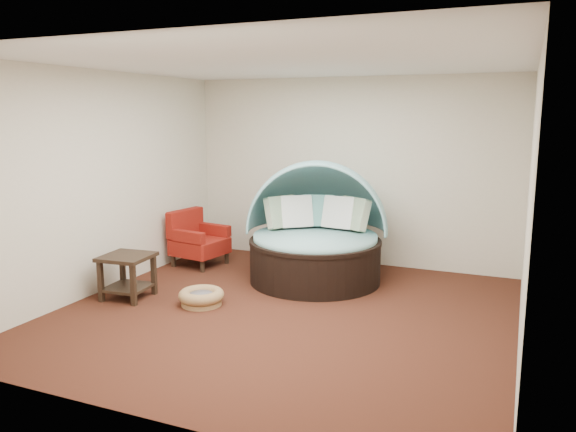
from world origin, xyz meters
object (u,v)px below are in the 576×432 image
at_px(canopy_daybed, 316,225).
at_px(red_armchair, 197,240).
at_px(pet_basket, 201,297).
at_px(side_table, 127,270).

distance_m(canopy_daybed, red_armchair, 1.95).
relative_size(pet_basket, red_armchair, 0.83).
distance_m(canopy_daybed, side_table, 2.54).
xyz_separation_m(red_armchair, side_table, (0.05, -1.69, -0.03)).
xyz_separation_m(canopy_daybed, side_table, (-1.86, -1.68, -0.41)).
xyz_separation_m(pet_basket, red_armchair, (-1.03, 1.56, 0.28)).
relative_size(red_armchair, side_table, 1.34).
distance_m(red_armchair, side_table, 1.69).
bearing_deg(red_armchair, canopy_daybed, 8.91).
bearing_deg(side_table, canopy_daybed, 42.09).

